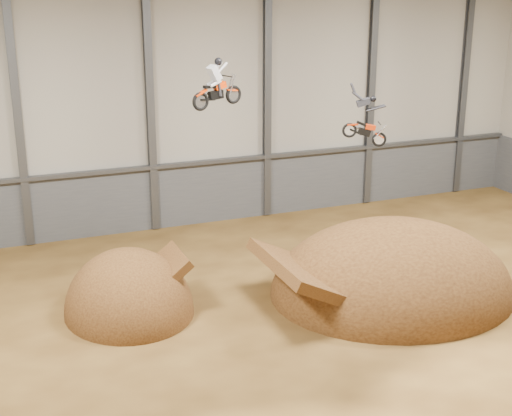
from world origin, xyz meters
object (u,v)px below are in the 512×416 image
Objects in this scene: takeoff_ramp at (130,312)px; fmx_rider_a at (218,81)px; landing_ramp at (391,292)px; fmx_rider_b at (363,116)px.

takeoff_ramp is 2.56× the size of fmx_rider_a.
fmx_rider_a is at bearing 8.80° from takeoff_ramp.
takeoff_ramp is 11.41m from landing_ramp.
takeoff_ramp is at bearing 168.14° from landing_ramp.
takeoff_ramp is at bearing 172.62° from fmx_rider_a.
takeoff_ramp is 12.87m from fmx_rider_b.
fmx_rider_b reaches higher than takeoff_ramp.
fmx_rider_a reaches higher than takeoff_ramp.
landing_ramp is 7.84m from fmx_rider_b.
fmx_rider_b is at bearing -27.45° from fmx_rider_a.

